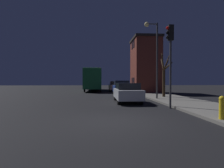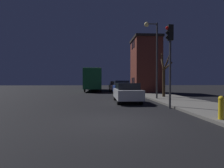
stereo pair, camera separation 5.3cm
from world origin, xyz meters
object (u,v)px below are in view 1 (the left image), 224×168
bare_tree (164,75)px  car_near_lane (127,92)px  traffic_light (170,49)px  fire_hydrant (222,107)px  streetlamp (154,48)px  bus (94,78)px  car_mid_lane (121,87)px  car_far_lane (115,86)px

bare_tree → car_near_lane: 5.13m
traffic_light → fire_hydrant: 4.62m
streetlamp → bare_tree: 3.16m
traffic_light → bus: 20.01m
traffic_light → car_near_lane: size_ratio=1.15×
bus → car_mid_lane: bus is taller
car_near_lane → bare_tree: bearing=36.3°
bus → traffic_light: bearing=-74.9°
bare_tree → car_near_lane: (-3.99, -2.93, -1.38)m
bus → car_near_lane: (3.16, -16.06, -1.32)m
bare_tree → car_mid_lane: size_ratio=1.00×
bare_tree → car_far_lane: (-3.72, 11.99, -1.31)m
bus → car_far_lane: bearing=-18.5°
car_far_lane → bus: bearing=161.5°
bare_tree → car_far_lane: bare_tree is taller
bus → car_far_lane: bus is taller
traffic_light → car_mid_lane: traffic_light is taller
streetlamp → car_mid_lane: size_ratio=1.62×
streetlamp → traffic_light: bearing=-95.4°
streetlamp → car_near_lane: size_ratio=1.52×
car_far_lane → fire_hydrant: 21.83m
traffic_light → car_far_lane: 18.40m
car_near_lane → fire_hydrant: size_ratio=4.68×
streetlamp → car_near_lane: streetlamp is taller
traffic_light → car_mid_lane: bearing=98.6°
streetlamp → bare_tree: streetlamp is taller
fire_hydrant → car_near_lane: bearing=111.2°
traffic_light → car_mid_lane: (-1.60, 10.61, -2.61)m
bus → fire_hydrant: 23.62m
car_far_lane → fire_hydrant: bearing=-83.8°
car_near_lane → car_mid_lane: (0.44, 7.40, 0.10)m
traffic_light → bare_tree: traffic_light is taller
streetlamp → traffic_light: 4.67m
car_near_lane → car_far_lane: (0.27, 14.92, 0.07)m
bus → fire_hydrant: size_ratio=12.11×
traffic_light → bus: size_ratio=0.45×
car_near_lane → car_mid_lane: car_mid_lane is taller
car_near_lane → streetlamp: bearing=28.6°
streetlamp → car_mid_lane: (-2.03, 6.06, -3.55)m
car_mid_lane → fire_hydrant: (2.19, -14.19, -0.25)m
car_mid_lane → traffic_light: bearing=-81.4°
bus → car_near_lane: bus is taller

